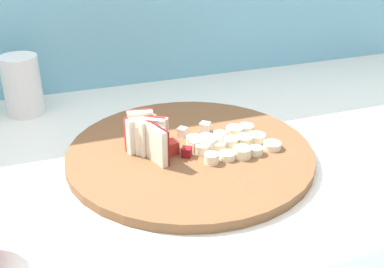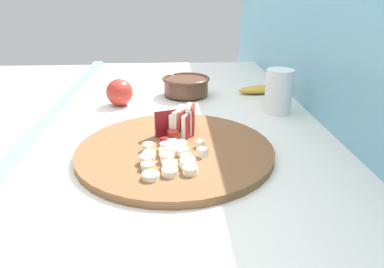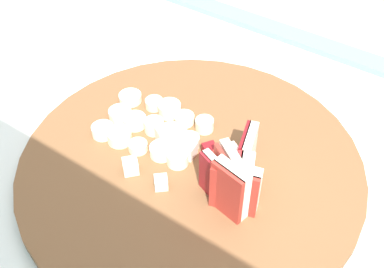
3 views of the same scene
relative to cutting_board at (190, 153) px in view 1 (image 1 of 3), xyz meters
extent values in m
cube|color=#6BADC6|center=(-0.10, 0.38, -0.19)|extent=(2.40, 0.04, 1.39)
cylinder|color=brown|center=(0.00, 0.00, 0.00)|extent=(0.40, 0.40, 0.02)
cube|color=#A32323|center=(-0.07, 0.02, 0.04)|extent=(0.02, 0.04, 0.06)
cube|color=#EFE5CC|center=(-0.08, 0.02, 0.04)|extent=(0.03, 0.04, 0.06)
cube|color=maroon|center=(-0.06, -0.02, 0.04)|extent=(0.02, 0.04, 0.06)
cube|color=beige|center=(-0.06, -0.02, 0.04)|extent=(0.02, 0.05, 0.06)
cube|color=#B22D23|center=(-0.06, 0.02, 0.04)|extent=(0.04, 0.03, 0.06)
cube|color=beige|center=(-0.06, 0.02, 0.04)|extent=(0.04, 0.03, 0.06)
cube|color=maroon|center=(-0.06, 0.01, 0.03)|extent=(0.04, 0.02, 0.05)
cube|color=white|center=(-0.06, 0.00, 0.03)|extent=(0.04, 0.03, 0.05)
cube|color=maroon|center=(-0.05, 0.03, 0.03)|extent=(0.04, 0.02, 0.05)
cube|color=#EFE5CC|center=(-0.05, 0.02, 0.03)|extent=(0.04, 0.02, 0.05)
cube|color=#B22D23|center=(-0.07, 0.04, 0.04)|extent=(0.04, 0.01, 0.06)
cube|color=#EFE5CC|center=(-0.07, 0.03, 0.04)|extent=(0.04, 0.02, 0.06)
cube|color=#B22D23|center=(-0.07, 0.03, 0.04)|extent=(0.05, 0.02, 0.06)
cube|color=white|center=(-0.07, 0.02, 0.04)|extent=(0.05, 0.03, 0.06)
cube|color=maroon|center=(-0.01, -0.02, 0.02)|extent=(0.02, 0.02, 0.01)
cube|color=white|center=(0.05, 0.05, 0.02)|extent=(0.02, 0.02, 0.02)
cube|color=#EFE5CC|center=(0.03, -0.01, 0.02)|extent=(0.03, 0.03, 0.02)
cube|color=beige|center=(0.00, 0.05, 0.01)|extent=(0.02, 0.02, 0.01)
cube|color=#EFE5CC|center=(0.01, 0.00, 0.02)|extent=(0.02, 0.02, 0.02)
cube|color=#EFE5CC|center=(-0.04, 0.01, 0.02)|extent=(0.02, 0.02, 0.01)
cube|color=#B22D23|center=(-0.03, 0.00, 0.02)|extent=(0.03, 0.03, 0.02)
cube|color=#EFE5CC|center=(0.04, -0.01, 0.02)|extent=(0.03, 0.03, 0.02)
cylinder|color=#F4EAC6|center=(0.02, -0.05, 0.02)|extent=(0.02, 0.02, 0.02)
cylinder|color=white|center=(0.04, -0.05, 0.01)|extent=(0.03, 0.03, 0.01)
cylinder|color=#F4EAC6|center=(0.07, -0.05, 0.02)|extent=(0.03, 0.03, 0.02)
cylinder|color=beige|center=(0.09, -0.05, 0.01)|extent=(0.02, 0.02, 0.01)
cylinder|color=#F4EAC6|center=(0.13, -0.04, 0.01)|extent=(0.03, 0.03, 0.01)
cylinder|color=beige|center=(0.01, -0.02, 0.02)|extent=(0.02, 0.02, 0.01)
cylinder|color=beige|center=(0.04, -0.02, 0.01)|extent=(0.03, 0.03, 0.01)
cylinder|color=#F4EAC6|center=(0.06, -0.02, 0.02)|extent=(0.02, 0.02, 0.02)
cylinder|color=#F4EAC6|center=(0.09, -0.01, 0.01)|extent=(0.03, 0.03, 0.01)
cylinder|color=#F4EAC6|center=(0.11, -0.01, 0.01)|extent=(0.03, 0.03, 0.01)
cylinder|color=white|center=(0.01, 0.01, 0.02)|extent=(0.02, 0.02, 0.02)
cylinder|color=white|center=(0.03, 0.01, 0.01)|extent=(0.03, 0.03, 0.01)
cylinder|color=beige|center=(0.06, 0.02, 0.01)|extent=(0.02, 0.02, 0.01)
cylinder|color=beige|center=(0.09, 0.02, 0.02)|extent=(0.03, 0.03, 0.01)
cylinder|color=white|center=(0.11, 0.03, 0.01)|extent=(0.03, 0.03, 0.01)
cylinder|color=white|center=(-0.24, 0.28, 0.05)|extent=(0.07, 0.07, 0.11)
camera|label=1|loc=(-0.23, -0.64, 0.37)|focal=44.69mm
camera|label=2|loc=(0.65, 0.00, 0.31)|focal=33.47mm
camera|label=3|loc=(-0.21, 0.30, 0.41)|focal=44.52mm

